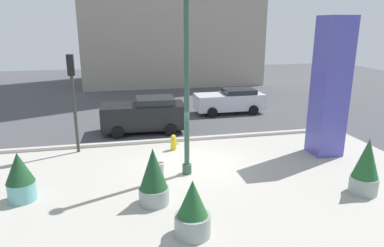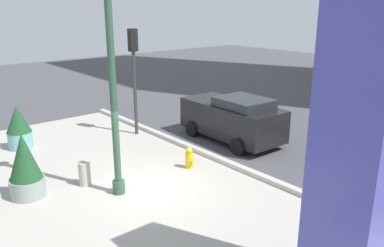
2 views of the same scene
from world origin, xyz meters
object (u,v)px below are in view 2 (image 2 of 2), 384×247
(fire_hydrant, at_px, (189,158))
(car_curb_west, at_px, (233,118))
(lamp_post, at_px, (112,77))
(concrete_bollard, at_px, (85,174))
(traffic_light_corner, at_px, (134,65))
(potted_plant_near_right, at_px, (19,127))
(potted_plant_by_pillar, at_px, (25,167))
(art_pillar_blue, at_px, (359,150))

(fire_hydrant, height_order, car_curb_west, car_curb_west)
(lamp_post, xyz_separation_m, fire_hydrant, (-0.09, 2.77, -3.11))
(concrete_bollard, xyz_separation_m, car_curb_west, (-0.01, 6.45, 0.59))
(fire_hydrant, height_order, concrete_bollard, same)
(fire_hydrant, relative_size, traffic_light_corner, 0.17)
(potted_plant_near_right, xyz_separation_m, concrete_bollard, (4.64, 0.45, -0.47))
(potted_plant_by_pillar, relative_size, car_curb_west, 0.43)
(art_pillar_blue, height_order, concrete_bollard, art_pillar_blue)
(potted_plant_by_pillar, distance_m, fire_hydrant, 5.11)
(fire_hydrant, distance_m, traffic_light_corner, 5.09)
(potted_plant_near_right, distance_m, concrete_bollard, 4.68)
(traffic_light_corner, bearing_deg, potted_plant_by_pillar, -62.37)
(art_pillar_blue, relative_size, fire_hydrant, 8.03)
(potted_plant_by_pillar, bearing_deg, traffic_light_corner, 117.63)
(lamp_post, distance_m, concrete_bollard, 3.35)
(potted_plant_near_right, relative_size, car_curb_west, 0.38)
(potted_plant_near_right, bearing_deg, fire_hydrant, 33.29)
(concrete_bollard, bearing_deg, potted_plant_near_right, -174.43)
(concrete_bollard, bearing_deg, fire_hydrant, 72.18)
(lamp_post, height_order, concrete_bollard, lamp_post)
(concrete_bollard, distance_m, traffic_light_corner, 5.74)
(potted_plant_near_right, distance_m, traffic_light_corner, 5.07)
(traffic_light_corner, xyz_separation_m, car_curb_west, (3.25, 2.51, -2.02))
(fire_hydrant, bearing_deg, traffic_light_corner, 171.40)
(potted_plant_by_pillar, relative_size, potted_plant_near_right, 1.14)
(potted_plant_near_right, relative_size, concrete_bollard, 2.25)
(potted_plant_near_right, height_order, car_curb_west, car_curb_west)
(art_pillar_blue, relative_size, traffic_light_corner, 1.36)
(potted_plant_by_pillar, relative_size, traffic_light_corner, 0.43)
(fire_hydrant, distance_m, car_curb_west, 3.39)
(car_curb_west, bearing_deg, potted_plant_by_pillar, -92.57)
(art_pillar_blue, height_order, traffic_light_corner, art_pillar_blue)
(potted_plant_near_right, height_order, fire_hydrant, potted_plant_near_right)
(concrete_bollard, relative_size, car_curb_west, 0.17)
(potted_plant_by_pillar, relative_size, fire_hydrant, 2.56)
(car_curb_west, bearing_deg, traffic_light_corner, -142.37)
(lamp_post, distance_m, fire_hydrant, 4.16)
(car_curb_west, bearing_deg, art_pillar_blue, -32.99)
(art_pillar_blue, xyz_separation_m, concrete_bollard, (-7.67, -1.46, -2.63))
(lamp_post, bearing_deg, fire_hydrant, 91.83)
(potted_plant_by_pillar, height_order, car_curb_west, potted_plant_by_pillar)
(lamp_post, height_order, traffic_light_corner, lamp_post)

